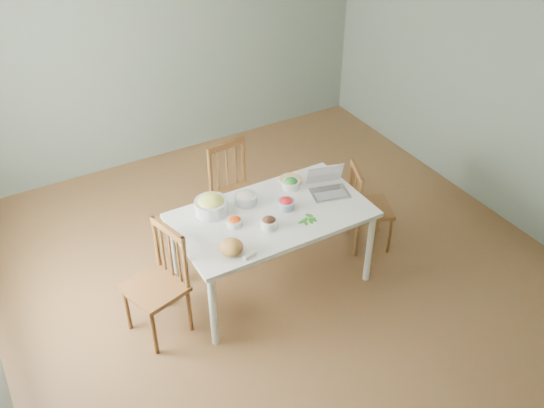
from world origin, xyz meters
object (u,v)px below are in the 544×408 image
chair_right (371,206)px  laptop (330,184)px  bowl_squash (211,205)px  chair_far (238,195)px  dining_table (272,248)px  chair_left (155,286)px  bread_boule (232,247)px

chair_right → laptop: size_ratio=2.72×
bowl_squash → laptop: (1.04, -0.27, 0.03)m
chair_far → chair_right: chair_far is taller
chair_far → laptop: 1.02m
chair_right → bowl_squash: 1.63m
dining_table → chair_left: 1.13m
bread_boule → bowl_squash: bowl_squash is taller
bread_boule → bowl_squash: 0.57m
bowl_squash → bread_boule: bearing=-99.0°
chair_far → chair_left: 1.41m
dining_table → chair_left: (-1.12, -0.04, 0.11)m
chair_left → chair_far: bearing=109.2°
dining_table → bowl_squash: 0.71m
chair_far → laptop: laptop is taller
chair_right → bread_boule: size_ratio=4.87×
dining_table → chair_right: chair_right is taller
dining_table → bread_boule: bearing=-151.2°
bread_boule → laptop: (1.13, 0.29, 0.05)m
chair_left → chair_right: bearing=76.2°
bowl_squash → chair_left: bearing=-155.2°
chair_left → chair_right: (2.23, 0.05, -0.05)m
laptop → chair_far: bearing=140.6°
dining_table → chair_far: bearing=86.4°
chair_right → bread_boule: (-1.64, -0.30, 0.40)m
chair_right → bowl_squash: bearing=102.1°
chair_right → laptop: laptop is taller
chair_left → laptop: bearing=76.1°
bowl_squash → chair_far: bearing=44.7°
bowl_squash → laptop: size_ratio=0.87×
dining_table → laptop: laptop is taller
chair_far → bread_boule: 1.25m
bread_boule → laptop: 1.17m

